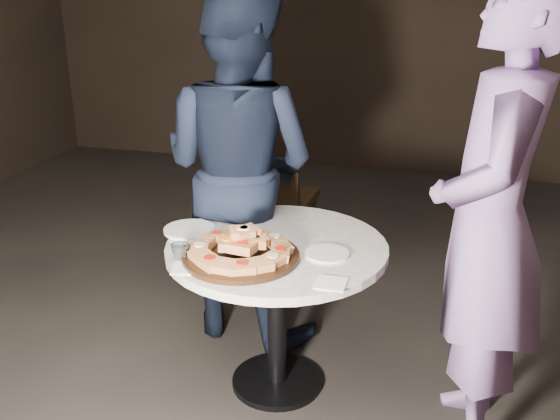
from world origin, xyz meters
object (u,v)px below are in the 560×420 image
table (277,272)px  diner_navy (239,169)px  chair_far (266,193)px  focaccia_pile (242,246)px  water_glass (180,252)px  diner_teal (490,225)px  serving_board (241,256)px

table → diner_navy: diner_navy is taller
chair_far → focaccia_pile: bearing=104.3°
water_glass → diner_teal: (1.12, 0.13, 0.18)m
diner_navy → diner_teal: size_ratio=0.95×
diner_teal → water_glass: bearing=-80.0°
table → chair_far: 0.96m
serving_board → chair_far: 1.10m
table → focaccia_pile: bearing=-119.5°
serving_board → diner_teal: diner_teal is taller
chair_far → table: bearing=111.8°
table → serving_board: size_ratio=2.31×
water_glass → chair_far: chair_far is taller
focaccia_pile → chair_far: chair_far is taller
water_glass → diner_teal: bearing=6.8°
water_glass → diner_teal: diner_teal is taller
serving_board → focaccia_pile: size_ratio=1.12×
table → diner_navy: (-0.31, 0.44, 0.29)m
table → water_glass: water_glass is taller
diner_navy → focaccia_pile: bearing=123.4°
focaccia_pile → diner_navy: (-0.22, 0.61, 0.11)m
chair_far → diner_navy: diner_navy is taller
diner_teal → serving_board: bearing=-83.0°
serving_board → diner_navy: bearing=109.1°
table → diner_teal: 0.88m
focaccia_pile → water_glass: (-0.22, -0.08, -0.02)m
serving_board → diner_teal: bearing=3.8°
diner_navy → diner_teal: bearing=167.6°
water_glass → diner_navy: diner_navy is taller
water_glass → focaccia_pile: bearing=19.1°
table → diner_teal: bearing=-7.8°
serving_board → water_glass: bearing=-161.4°
table → focaccia_pile: size_ratio=2.59×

